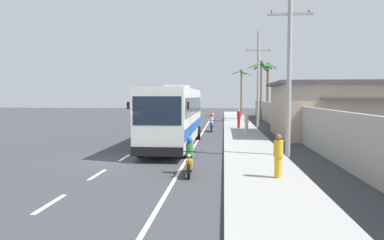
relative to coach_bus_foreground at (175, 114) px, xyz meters
The scene contains 16 objects.
ground_plane 5.86m from the coach_bus_foreground, 111.61° to the right, with size 160.00×160.00×0.00m, color #3A3A3F.
sidewalk_kerb 7.13m from the coach_bus_foreground, 45.70° to the left, with size 3.20×90.00×0.14m, color #999993.
lane_markings 9.98m from the coach_bus_foreground, 89.70° to the left, with size 3.44×71.30×0.01m.
boundary_wall 12.39m from the coach_bus_foreground, 46.04° to the left, with size 0.24×60.00×2.53m, color #9E998E.
coach_bus_foreground is the anchor object (origin of this frame).
motorcycle_beside_bus 10.18m from the coach_bus_foreground, 78.30° to the left, with size 0.56×1.96×1.62m.
motorcycle_trailing 8.81m from the coach_bus_foreground, 78.27° to the right, with size 0.56×1.96×1.55m.
pedestrian_near_kerb 13.02m from the coach_bus_foreground, 69.19° to the left, with size 0.36×0.36×1.78m.
pedestrian_midwalk 9.31m from the coach_bus_foreground, 56.79° to the left, with size 0.36×0.36×1.68m.
pedestrian_far_walk 10.76m from the coach_bus_foreground, 60.87° to the right, with size 0.36×0.36×1.66m.
utility_pole_nearest 8.00m from the coach_bus_foreground, 31.14° to the right, with size 2.33×0.24×8.72m.
utility_pole_mid 15.58m from the coach_bus_foreground, 64.59° to the left, with size 2.57×0.24×9.68m.
palm_nearest 28.26m from the coach_bus_foreground, 71.23° to the left, with size 2.76×2.94×7.76m.
palm_second 24.48m from the coach_bus_foreground, 71.23° to the left, with size 3.84×3.38×7.66m.
palm_third 34.11m from the coach_bus_foreground, 80.08° to the left, with size 3.25×3.41×7.40m.
roadside_building 16.02m from the coach_bus_foreground, 23.16° to the left, with size 15.44×9.57×4.34m.
Camera 1 is at (5.17, -18.04, 3.22)m, focal length 33.95 mm.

